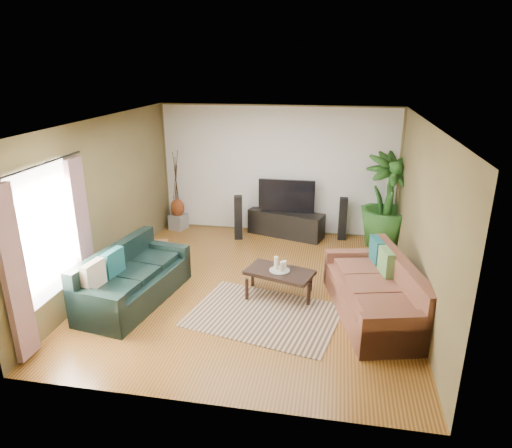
% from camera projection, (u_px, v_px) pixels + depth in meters
% --- Properties ---
extents(floor, '(5.50, 5.50, 0.00)m').
position_uv_depth(floor, '(254.00, 288.00, 7.51)').
color(floor, '#935D26').
rests_on(floor, ground).
extents(ceiling, '(5.50, 5.50, 0.00)m').
position_uv_depth(ceiling, '(254.00, 121.00, 6.60)').
color(ceiling, white).
rests_on(ceiling, ground).
extents(wall_back, '(5.00, 0.00, 5.00)m').
position_uv_depth(wall_back, '(277.00, 171.00, 9.61)').
color(wall_back, brown).
rests_on(wall_back, ground).
extents(wall_front, '(5.00, 0.00, 5.00)m').
position_uv_depth(wall_front, '(203.00, 294.00, 4.51)').
color(wall_front, brown).
rests_on(wall_front, ground).
extents(wall_left, '(0.00, 5.50, 5.50)m').
position_uv_depth(wall_left, '(104.00, 202.00, 7.47)').
color(wall_left, brown).
rests_on(wall_left, ground).
extents(wall_right, '(0.00, 5.50, 5.50)m').
position_uv_depth(wall_right, '(422.00, 219.00, 6.64)').
color(wall_right, brown).
rests_on(wall_right, ground).
extents(backwall_panel, '(4.90, 0.00, 4.90)m').
position_uv_depth(backwall_panel, '(277.00, 171.00, 9.60)').
color(backwall_panel, white).
rests_on(backwall_panel, ground).
extents(window_pane, '(0.00, 1.80, 1.80)m').
position_uv_depth(window_pane, '(46.00, 233.00, 5.97)').
color(window_pane, white).
rests_on(window_pane, ground).
extents(curtain_near, '(0.08, 0.35, 2.20)m').
position_uv_depth(curtain_near, '(14.00, 275.00, 5.35)').
color(curtain_near, gray).
rests_on(curtain_near, ground).
extents(curtain_far, '(0.08, 0.35, 2.20)m').
position_uv_depth(curtain_far, '(82.00, 231.00, 6.74)').
color(curtain_far, gray).
rests_on(curtain_far, ground).
extents(curtain_rod, '(0.03, 1.90, 0.03)m').
position_uv_depth(curtain_rod, '(38.00, 166.00, 5.66)').
color(curtain_rod, black).
rests_on(curtain_rod, ground).
extents(sofa_left, '(1.19, 2.14, 0.85)m').
position_uv_depth(sofa_left, '(134.00, 276.00, 6.98)').
color(sofa_left, black).
rests_on(sofa_left, floor).
extents(sofa_right, '(1.47, 2.35, 0.85)m').
position_uv_depth(sofa_right, '(374.00, 289.00, 6.59)').
color(sofa_right, brown).
rests_on(sofa_right, floor).
extents(area_rug, '(2.38, 1.91, 0.01)m').
position_uv_depth(area_rug, '(264.00, 315.00, 6.70)').
color(area_rug, tan).
rests_on(area_rug, floor).
extents(coffee_table, '(1.16, 0.84, 0.42)m').
position_uv_depth(coffee_table, '(279.00, 283.00, 7.22)').
color(coffee_table, black).
rests_on(coffee_table, floor).
extents(candle_tray, '(0.32, 0.32, 0.01)m').
position_uv_depth(candle_tray, '(280.00, 270.00, 7.15)').
color(candle_tray, gray).
rests_on(candle_tray, coffee_table).
extents(candle_tall, '(0.07, 0.07, 0.21)m').
position_uv_depth(candle_tall, '(276.00, 263.00, 7.15)').
color(candle_tall, beige).
rests_on(candle_tall, candle_tray).
extents(candle_mid, '(0.07, 0.07, 0.16)m').
position_uv_depth(candle_mid, '(282.00, 266.00, 7.07)').
color(candle_mid, beige).
rests_on(candle_mid, candle_tray).
extents(candle_short, '(0.07, 0.07, 0.13)m').
position_uv_depth(candle_short, '(285.00, 265.00, 7.17)').
color(candle_short, '#EBE4C6').
rests_on(candle_short, candle_tray).
extents(tv_stand, '(1.67, 0.92, 0.53)m').
position_uv_depth(tv_stand, '(286.00, 224.00, 9.70)').
color(tv_stand, black).
rests_on(tv_stand, floor).
extents(television, '(1.17, 0.06, 0.69)m').
position_uv_depth(television, '(287.00, 196.00, 9.49)').
color(television, black).
rests_on(television, tv_stand).
extents(speaker_left, '(0.20, 0.22, 0.92)m').
position_uv_depth(speaker_left, '(238.00, 217.00, 9.48)').
color(speaker_left, black).
rests_on(speaker_left, floor).
extents(speaker_right, '(0.17, 0.19, 0.89)m').
position_uv_depth(speaker_right, '(343.00, 219.00, 9.44)').
color(speaker_right, black).
rests_on(speaker_right, floor).
extents(potted_plant, '(1.42, 1.42, 1.86)m').
position_uv_depth(potted_plant, '(387.00, 201.00, 8.99)').
color(potted_plant, '#204F1A').
rests_on(potted_plant, floor).
extents(plant_pot, '(0.34, 0.34, 0.27)m').
position_uv_depth(plant_pot, '(383.00, 238.00, 9.26)').
color(plant_pot, black).
rests_on(plant_pot, floor).
extents(pedestal, '(0.40, 0.40, 0.33)m').
position_uv_depth(pedestal, '(178.00, 222.00, 10.13)').
color(pedestal, gray).
rests_on(pedestal, floor).
extents(vase, '(0.30, 0.30, 0.42)m').
position_uv_depth(vase, '(178.00, 208.00, 10.03)').
color(vase, brown).
rests_on(vase, pedestal).
extents(side_table, '(0.60, 0.60, 0.50)m').
position_uv_depth(side_table, '(155.00, 257.00, 8.06)').
color(side_table, '#995A32').
rests_on(side_table, floor).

